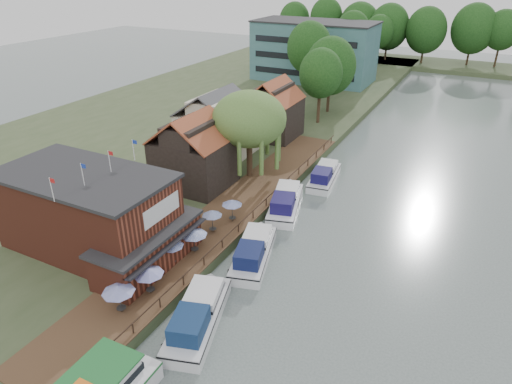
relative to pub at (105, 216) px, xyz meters
The scene contains 26 objects.
ground 14.79m from the pub, ahead, with size 260.00×260.00×0.00m, color #4C5855.
land_bank 39.61m from the pub, 113.96° to the left, with size 50.00×140.00×1.00m, color #384728.
quay_deck 13.04m from the pub, 61.39° to the left, with size 6.00×50.00×0.10m, color #47301E.
quay_rail 14.76m from the pub, 52.89° to the left, with size 0.20×49.00×1.00m, color black, non-canonical shape.
pub is the anchor object (origin of this frame).
hotel_block 71.49m from the pub, 96.43° to the left, with size 25.40×12.40×12.30m, color #38666B, non-canonical shape.
cottage_a 15.05m from the pub, 93.81° to the left, with size 8.60×7.60×8.50m, color black, non-canonical shape.
cottage_b 25.33m from the pub, 99.09° to the left, with size 9.60×8.60×8.50m, color beige, non-canonical shape.
cottage_c 34.01m from the pub, 90.00° to the left, with size 7.60×7.60×8.50m, color black, non-canonical shape.
willow 20.36m from the pub, 80.07° to the left, with size 8.60×8.60×10.43m, color #476B2D, non-canonical shape.
umbrella_0 8.94m from the pub, 41.47° to the right, with size 2.44×2.44×2.38m, color navy, non-canonical shape.
umbrella_1 7.99m from the pub, 23.30° to the right, with size 2.40×2.40×2.38m, color navy, non-canonical shape.
umbrella_2 6.68m from the pub, ahead, with size 2.22×2.22×2.38m, color navy, non-canonical shape.
umbrella_3 7.98m from the pub, 25.19° to the left, with size 2.41×2.41×2.38m, color navy, non-canonical shape.
umbrella_4 9.77m from the pub, 46.69° to the left, with size 1.94×1.94×2.38m, color navy, non-canonical shape.
umbrella_5 12.16m from the pub, 53.44° to the left, with size 2.04×2.04×2.38m, color navy, non-canonical shape.
cruiser_0 12.53m from the pub, 15.90° to the right, with size 3.31×10.24×2.50m, color silver, non-canonical shape.
cruiser_1 13.32m from the pub, 28.05° to the left, with size 3.20×9.89×2.40m, color silver, non-canonical shape.
cruiser_2 19.20m from the pub, 57.88° to the left, with size 3.28×10.14×2.47m, color white, non-canonical shape.
cruiser_3 27.38m from the pub, 65.09° to the left, with size 3.03×9.38×2.25m, color silver, non-canonical shape.
bank_tree_0 43.51m from the pub, 85.27° to the left, with size 6.71×6.71×11.75m, color #143811, non-canonical shape.
bank_tree_1 49.94m from the pub, 86.62° to the left, with size 8.40×8.40×12.61m, color #143811, non-canonical shape.
bank_tree_2 60.54m from the pub, 94.74° to the left, with size 8.55×8.55×13.55m, color #143811, non-canonical shape.
bank_tree_3 79.58m from the pub, 91.71° to the left, with size 7.35×7.35×13.92m, color #143811, non-canonical shape.
bank_tree_4 86.89m from the pub, 92.88° to the left, with size 6.35×6.35×10.94m, color #143811, non-canonical shape.
bank_tree_5 95.75m from the pub, 90.18° to the left, with size 7.23×7.23×11.80m, color #143811, non-canonical shape.
Camera 1 is at (13.34, -25.35, 24.32)m, focal length 32.00 mm.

